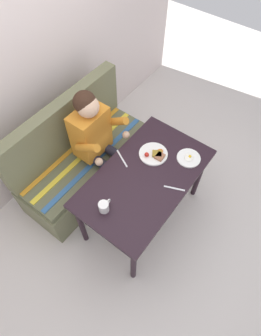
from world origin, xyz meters
name	(u,v)px	position (x,y,z in m)	size (l,w,h in m)	color
ground_plane	(142,214)	(0.00, 0.00, 0.00)	(8.00, 8.00, 0.00)	beige
back_wall	(21,59)	(0.00, 1.27, 1.30)	(4.40, 0.10, 2.60)	silver
table	(145,182)	(0.00, 0.00, 0.65)	(1.20, 0.70, 0.73)	black
couch	(83,160)	(0.00, 0.76, 0.33)	(1.44, 0.56, 1.00)	#68694A
person	(97,137)	(0.07, 0.59, 0.74)	(0.45, 0.61, 1.21)	orange
plate_breakfast	(154,154)	(0.23, 0.07, 0.74)	(0.25, 0.25, 0.05)	white
plate_eggs	(189,158)	(0.37, -0.19, 0.74)	(0.20, 0.20, 0.04)	white
coffee_mug	(104,207)	(-0.43, 0.07, 0.78)	(0.12, 0.08, 0.09)	white
fork	(174,188)	(0.05, -0.25, 0.73)	(0.01, 0.17, 0.01)	silver
knife	(122,158)	(0.03, 0.26, 0.73)	(0.01, 0.20, 0.01)	silver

